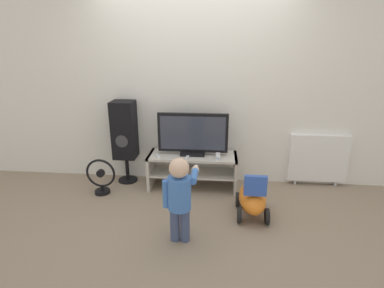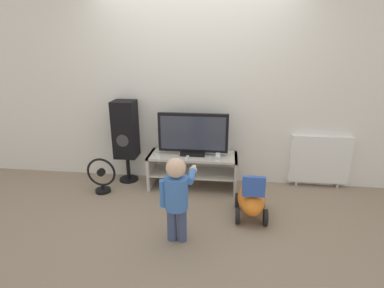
% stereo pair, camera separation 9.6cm
% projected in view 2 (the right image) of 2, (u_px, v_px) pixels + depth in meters
% --- Properties ---
extents(ground_plane, '(16.00, 16.00, 0.00)m').
position_uv_depth(ground_plane, '(191.00, 194.00, 3.79)').
color(ground_plane, gray).
extents(wall_back, '(10.00, 0.06, 2.60)m').
position_uv_depth(wall_back, '(196.00, 86.00, 3.86)').
color(wall_back, silver).
rests_on(wall_back, ground_plane).
extents(tv_stand, '(1.14, 0.43, 0.46)m').
position_uv_depth(tv_stand, '(193.00, 166.00, 3.90)').
color(tv_stand, beige).
rests_on(tv_stand, ground_plane).
extents(television, '(0.89, 0.20, 0.54)m').
position_uv_depth(television, '(193.00, 135.00, 3.79)').
color(television, black).
rests_on(television, tv_stand).
extents(game_console, '(0.05, 0.16, 0.05)m').
position_uv_depth(game_console, '(218.00, 157.00, 3.72)').
color(game_console, white).
rests_on(game_console, tv_stand).
extents(remote_primary, '(0.09, 0.13, 0.03)m').
position_uv_depth(remote_primary, '(158.00, 156.00, 3.78)').
color(remote_primary, white).
rests_on(remote_primary, tv_stand).
extents(remote_secondary, '(0.04, 0.13, 0.03)m').
position_uv_depth(remote_secondary, '(187.00, 158.00, 3.71)').
color(remote_secondary, white).
rests_on(remote_secondary, tv_stand).
extents(child, '(0.32, 0.48, 0.85)m').
position_uv_depth(child, '(177.00, 193.00, 2.77)').
color(child, '#3F4C72').
rests_on(child, ground_plane).
extents(speaker_tower, '(0.29, 0.28, 1.12)m').
position_uv_depth(speaker_tower, '(126.00, 131.00, 3.98)').
color(speaker_tower, black).
rests_on(speaker_tower, ground_plane).
extents(floor_fan, '(0.38, 0.19, 0.46)m').
position_uv_depth(floor_fan, '(102.00, 177.00, 3.79)').
color(floor_fan, black).
rests_on(floor_fan, ground_plane).
extents(ride_on_toy, '(0.33, 0.61, 0.55)m').
position_uv_depth(ride_on_toy, '(251.00, 199.00, 3.26)').
color(ride_on_toy, orange).
rests_on(ride_on_toy, ground_plane).
extents(radiator, '(0.76, 0.08, 0.70)m').
position_uv_depth(radiator, '(320.00, 160.00, 3.90)').
color(radiator, white).
rests_on(radiator, ground_plane).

